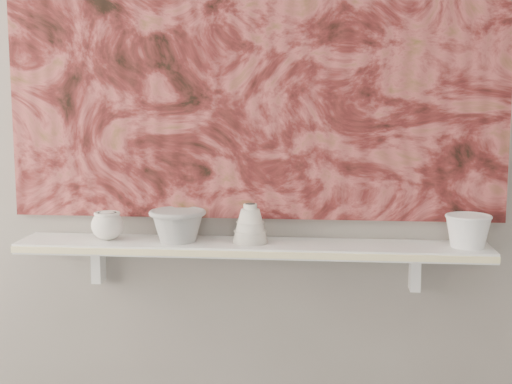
# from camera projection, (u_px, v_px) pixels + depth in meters

# --- Properties ---
(wall_back) EXTENTS (3.60, 0.00, 3.60)m
(wall_back) POSITION_uv_depth(u_px,v_px,m) (254.00, 100.00, 2.15)
(wall_back) COLOR gray
(wall_back) RESTS_ON floor
(shelf) EXTENTS (1.40, 0.18, 0.03)m
(shelf) POSITION_uv_depth(u_px,v_px,m) (251.00, 248.00, 2.12)
(shelf) COLOR white
(shelf) RESTS_ON wall_back
(shelf_stripe) EXTENTS (1.40, 0.01, 0.02)m
(shelf_stripe) POSITION_uv_depth(u_px,v_px,m) (248.00, 255.00, 2.03)
(shelf_stripe) COLOR #F6E7A4
(shelf_stripe) RESTS_ON shelf
(bracket_left) EXTENTS (0.03, 0.06, 0.12)m
(bracket_left) POSITION_uv_depth(u_px,v_px,m) (98.00, 263.00, 2.24)
(bracket_left) COLOR white
(bracket_left) RESTS_ON wall_back
(bracket_right) EXTENTS (0.03, 0.06, 0.12)m
(bracket_right) POSITION_uv_depth(u_px,v_px,m) (415.00, 271.00, 2.15)
(bracket_right) COLOR white
(bracket_right) RESTS_ON wall_back
(painting) EXTENTS (1.50, 0.02, 1.10)m
(painting) POSITION_uv_depth(u_px,v_px,m) (254.00, 35.00, 2.11)
(painting) COLOR maroon
(painting) RESTS_ON wall_back
(house_motif) EXTENTS (0.09, 0.00, 0.08)m
(house_motif) POSITION_uv_depth(u_px,v_px,m) (405.00, 140.00, 2.10)
(house_motif) COLOR black
(house_motif) RESTS_ON painting
(bowl_grey) EXTENTS (0.22, 0.22, 0.10)m
(bowl_grey) POSITION_uv_depth(u_px,v_px,m) (178.00, 225.00, 2.13)
(bowl_grey) COLOR #9E9E9B
(bowl_grey) RESTS_ON shelf
(cup_cream) EXTENTS (0.13, 0.13, 0.09)m
(cup_cream) POSITION_uv_depth(u_px,v_px,m) (107.00, 225.00, 2.15)
(cup_cream) COLOR beige
(cup_cream) RESTS_ON shelf
(bell_vessel) EXTENTS (0.12, 0.12, 0.12)m
(bell_vessel) POSITION_uv_depth(u_px,v_px,m) (250.00, 223.00, 2.11)
(bell_vessel) COLOR silver
(bell_vessel) RESTS_ON shelf
(bowl_white) EXTENTS (0.14, 0.14, 0.10)m
(bowl_white) POSITION_uv_depth(u_px,v_px,m) (468.00, 231.00, 2.05)
(bowl_white) COLOR white
(bowl_white) RESTS_ON shelf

